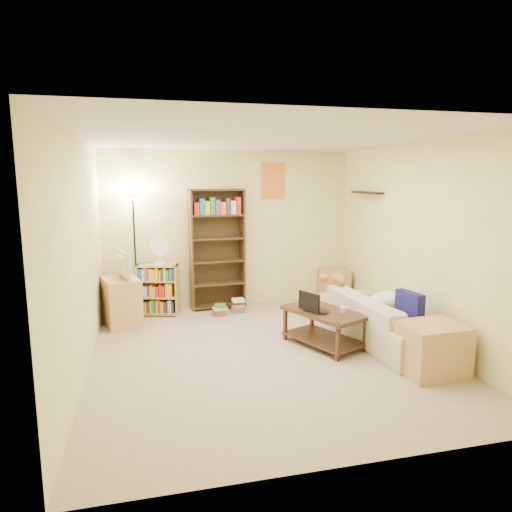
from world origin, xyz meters
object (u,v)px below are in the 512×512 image
laptop (317,309)px  tall_bookshelf (217,246)px  coffee_table (324,323)px  floor_lamp (134,217)px  short_bookshelf (158,290)px  mug (343,310)px  desk_fan (160,250)px  television (120,265)px  sofa (381,318)px  side_table (334,286)px  tabby_cat (335,278)px  tv_stand (122,302)px  end_cabinet (431,349)px

laptop → tall_bookshelf: bearing=-10.4°
coffee_table → floor_lamp: size_ratio=0.62×
short_bookshelf → floor_lamp: size_ratio=0.42×
mug → desk_fan: (-2.09, 1.93, 0.52)m
television → floor_lamp: (0.20, 0.54, 0.62)m
sofa → television: television is taller
mug → side_table: side_table is taller
laptop → mug: mug is taller
laptop → desk_fan: size_ratio=1.05×
tabby_cat → short_bookshelf: bearing=156.4°
laptop → coffee_table: bearing=-147.0°
sofa → short_bookshelf: bearing=53.1°
tv_stand → floor_lamp: 1.28m
tall_bookshelf → short_bookshelf: (-0.94, -0.17, -0.61)m
tall_bookshelf → end_cabinet: tall_bookshelf is taller
sofa → tall_bookshelf: size_ratio=1.09×
tv_stand → mug: bearing=-46.3°
tv_stand → tall_bookshelf: (1.46, 0.54, 0.67)m
sofa → television: 3.60m
coffee_table → short_bookshelf: 2.67m
tv_stand → desk_fan: desk_fan is taller
tv_stand → end_cabinet: bearing=-52.4°
short_bookshelf → end_cabinet: 3.97m
short_bookshelf → desk_fan: (0.04, -0.04, 0.62)m
tabby_cat → television: size_ratio=0.72×
laptop → floor_lamp: floor_lamp is taller
tall_bookshelf → tabby_cat: bearing=-43.5°
tabby_cat → desk_fan: bearing=156.9°
sofa → laptop: sofa is taller
mug → short_bookshelf: (-2.14, 1.97, -0.10)m
coffee_table → tv_stand: (-2.48, 1.44, 0.04)m
television → short_bookshelf: television is taller
side_table → sofa: bearing=-95.1°
mug → tv_stand: size_ratio=0.18×
tv_stand → tall_bookshelf: bearing=5.0°
sofa → mug: 0.64m
end_cabinet → coffee_table: bearing=127.9°
short_bookshelf → side_table: 2.90m
tall_bookshelf → end_cabinet: size_ratio=2.92×
mug → tall_bookshelf: size_ratio=0.06×
end_cabinet → tabby_cat: bearing=100.6°
sofa → short_bookshelf: short_bookshelf is taller
laptop → desk_fan: (-1.83, 1.74, 0.55)m
coffee_table → laptop: laptop is taller
side_table → end_cabinet: side_table is taller
mug → short_bookshelf: short_bookshelf is taller
tabby_cat → floor_lamp: floor_lamp is taller
coffee_table → television: bearing=125.6°
end_cabinet → side_table: bearing=87.3°
coffee_table → laptop: 0.19m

